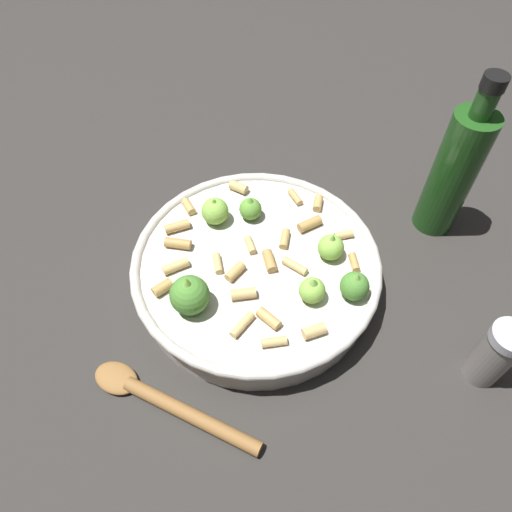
{
  "coord_description": "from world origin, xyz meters",
  "views": [
    {
      "loc": [
        -0.11,
        -0.32,
        0.51
      ],
      "look_at": [
        0.0,
        0.0,
        0.06
      ],
      "focal_mm": 32.91,
      "sensor_mm": 36.0,
      "label": 1
    }
  ],
  "objects_px": {
    "wooden_spoon": "(164,402)",
    "olive_oil_bottle": "(454,171)",
    "pepper_shaker": "(495,354)",
    "cooking_pan": "(256,269)"
  },
  "relations": [
    {
      "from": "wooden_spoon",
      "to": "olive_oil_bottle",
      "type": "bearing_deg",
      "value": 18.34
    },
    {
      "from": "pepper_shaker",
      "to": "olive_oil_bottle",
      "type": "relative_size",
      "value": 0.4
    },
    {
      "from": "cooking_pan",
      "to": "wooden_spoon",
      "type": "distance_m",
      "value": 0.19
    },
    {
      "from": "cooking_pan",
      "to": "wooden_spoon",
      "type": "bearing_deg",
      "value": -140.51
    },
    {
      "from": "olive_oil_bottle",
      "to": "wooden_spoon",
      "type": "bearing_deg",
      "value": -161.66
    },
    {
      "from": "cooking_pan",
      "to": "olive_oil_bottle",
      "type": "distance_m",
      "value": 0.28
    },
    {
      "from": "cooking_pan",
      "to": "pepper_shaker",
      "type": "xyz_separation_m",
      "value": [
        0.2,
        -0.2,
        0.02
      ]
    },
    {
      "from": "wooden_spoon",
      "to": "cooking_pan",
      "type": "bearing_deg",
      "value": 39.49
    },
    {
      "from": "cooking_pan",
      "to": "pepper_shaker",
      "type": "relative_size",
      "value": 3.33
    },
    {
      "from": "cooking_pan",
      "to": "pepper_shaker",
      "type": "distance_m",
      "value": 0.28
    }
  ]
}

